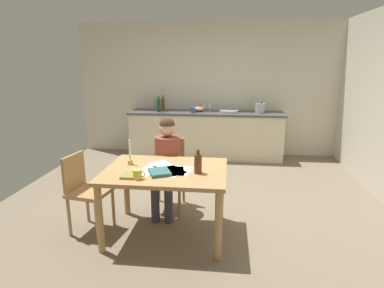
% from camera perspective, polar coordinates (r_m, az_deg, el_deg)
% --- Properties ---
extents(ground_plane, '(5.20, 5.20, 0.04)m').
position_cam_1_polar(ground_plane, '(4.35, 0.18, -10.94)').
color(ground_plane, '#7A6B56').
extents(wall_back, '(5.20, 0.12, 2.60)m').
position_cam_1_polar(wall_back, '(6.54, 2.78, 9.68)').
color(wall_back, beige).
rests_on(wall_back, ground).
extents(kitchen_counter, '(2.97, 0.64, 0.90)m').
position_cam_1_polar(kitchen_counter, '(6.32, 2.46, 1.71)').
color(kitchen_counter, beige).
rests_on(kitchen_counter, ground).
extents(dining_table, '(1.28, 0.96, 0.75)m').
position_cam_1_polar(dining_table, '(3.42, -4.71, -6.14)').
color(dining_table, tan).
rests_on(dining_table, ground).
extents(chair_at_table, '(0.41, 0.41, 0.88)m').
position_cam_1_polar(chair_at_table, '(4.15, -4.06, -4.51)').
color(chair_at_table, tan).
rests_on(chair_at_table, ground).
extents(person_seated, '(0.32, 0.59, 1.19)m').
position_cam_1_polar(person_seated, '(3.96, -4.53, -2.74)').
color(person_seated, brown).
rests_on(person_seated, ground).
extents(chair_side_empty, '(0.46, 0.46, 0.87)m').
position_cam_1_polar(chair_side_empty, '(3.74, -18.47, -7.61)').
color(chair_side_empty, tan).
rests_on(chair_side_empty, ground).
extents(coffee_mug, '(0.12, 0.09, 0.09)m').
position_cam_1_polar(coffee_mug, '(3.13, -9.65, -5.33)').
color(coffee_mug, '#F2CC4C').
rests_on(coffee_mug, dining_table).
extents(candlestick, '(0.06, 0.06, 0.28)m').
position_cam_1_polar(candlestick, '(3.57, -10.95, -2.40)').
color(candlestick, gold).
rests_on(candlestick, dining_table).
extents(book_magazine, '(0.28, 0.30, 0.03)m').
position_cam_1_polar(book_magazine, '(3.26, -5.80, -5.00)').
color(book_magazine, '#2D6662').
rests_on(book_magazine, dining_table).
extents(book_cookery, '(0.17, 0.20, 0.02)m').
position_cam_1_polar(book_cookery, '(3.23, -10.80, -5.49)').
color(book_cookery, olive).
rests_on(book_cookery, dining_table).
extents(paper_letter, '(0.27, 0.34, 0.00)m').
position_cam_1_polar(paper_letter, '(3.33, -1.98, -4.79)').
color(paper_letter, white).
rests_on(paper_letter, dining_table).
extents(paper_bill, '(0.25, 0.32, 0.00)m').
position_cam_1_polar(paper_bill, '(3.30, -4.01, -4.99)').
color(paper_bill, white).
rests_on(paper_bill, dining_table).
extents(paper_envelope, '(0.34, 0.36, 0.00)m').
position_cam_1_polar(paper_envelope, '(3.34, -3.53, -4.70)').
color(paper_envelope, white).
rests_on(paper_envelope, dining_table).
extents(paper_receipt, '(0.26, 0.33, 0.00)m').
position_cam_1_polar(paper_receipt, '(3.32, -3.26, -4.87)').
color(paper_receipt, white).
rests_on(paper_receipt, dining_table).
extents(paper_notice, '(0.35, 0.36, 0.00)m').
position_cam_1_polar(paper_notice, '(3.53, -5.40, -3.72)').
color(paper_notice, white).
rests_on(paper_notice, dining_table).
extents(paper_flyer, '(0.32, 0.36, 0.00)m').
position_cam_1_polar(paper_flyer, '(3.36, -7.74, -4.71)').
color(paper_flyer, white).
rests_on(paper_flyer, dining_table).
extents(wine_bottle_on_table, '(0.08, 0.08, 0.24)m').
position_cam_1_polar(wine_bottle_on_table, '(3.23, 1.07, -3.45)').
color(wine_bottle_on_table, '#593319').
rests_on(wine_bottle_on_table, dining_table).
extents(sink_unit, '(0.36, 0.36, 0.24)m').
position_cam_1_polar(sink_unit, '(6.22, 6.57, 5.84)').
color(sink_unit, '#B2B7BC').
rests_on(sink_unit, kitchen_counter).
extents(bottle_oil, '(0.07, 0.07, 0.28)m').
position_cam_1_polar(bottle_oil, '(6.46, -6.59, 7.05)').
color(bottle_oil, '#8C999E').
rests_on(bottle_oil, kitchen_counter).
extents(bottle_vinegar, '(0.07, 0.07, 0.30)m').
position_cam_1_polar(bottle_vinegar, '(6.25, -5.92, 6.89)').
color(bottle_vinegar, '#194C23').
rests_on(bottle_vinegar, kitchen_counter).
extents(bottle_wine_red, '(0.07, 0.07, 0.31)m').
position_cam_1_polar(bottle_wine_red, '(6.33, -5.16, 7.03)').
color(bottle_wine_red, '#593319').
rests_on(bottle_wine_red, kitchen_counter).
extents(mixing_bowl, '(0.22, 0.22, 0.10)m').
position_cam_1_polar(mixing_bowl, '(6.27, 1.19, 6.26)').
color(mixing_bowl, tan).
rests_on(mixing_bowl, kitchen_counter).
extents(stovetop_kettle, '(0.18, 0.18, 0.22)m').
position_cam_1_polar(stovetop_kettle, '(6.23, 12.02, 6.34)').
color(stovetop_kettle, '#B7BABF').
rests_on(stovetop_kettle, kitchen_counter).
extents(wine_glass_near_sink, '(0.07, 0.07, 0.15)m').
position_cam_1_polar(wine_glass_near_sink, '(6.36, 3.15, 6.89)').
color(wine_glass_near_sink, silver).
rests_on(wine_glass_near_sink, kitchen_counter).
extents(wine_glass_by_kettle, '(0.07, 0.07, 0.15)m').
position_cam_1_polar(wine_glass_by_kettle, '(6.37, 2.14, 6.91)').
color(wine_glass_by_kettle, silver).
rests_on(wine_glass_by_kettle, kitchen_counter).
extents(teacup_on_counter, '(0.12, 0.08, 0.10)m').
position_cam_1_polar(teacup_on_counter, '(6.10, 0.20, 6.05)').
color(teacup_on_counter, '#33598C').
rests_on(teacup_on_counter, kitchen_counter).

